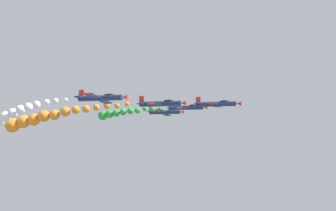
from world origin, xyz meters
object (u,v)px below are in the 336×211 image
object	(u,v)px
airplane_right_outer	(101,98)
airplane_lead	(217,104)
airplane_right_inner	(161,104)
airplane_left_inner	(187,108)
airplane_left_outer	(165,112)

from	to	relation	value
airplane_right_outer	airplane_lead	bearing A→B (deg)	136.58
airplane_right_outer	airplane_right_inner	bearing A→B (deg)	140.20
airplane_left_inner	airplane_left_outer	size ratio (longest dim) A/B	1.00
airplane_left_inner	airplane_left_outer	distance (m)	12.96
airplane_left_outer	airplane_lead	bearing A→B (deg)	41.10
airplane_left_inner	airplane_lead	bearing A→B (deg)	40.76
airplane_left_outer	airplane_right_outer	size ratio (longest dim) A/B	1.00
airplane_right_inner	airplane_right_outer	xyz separation A→B (m)	(10.57, -8.81, 0.45)
airplane_left_outer	airplane_right_outer	xyz separation A→B (m)	(41.17, -0.63, 0.13)
airplane_right_inner	airplane_right_outer	world-z (taller)	airplane_right_outer
airplane_right_inner	airplane_right_outer	distance (m)	13.77
airplane_left_inner	airplane_right_outer	world-z (taller)	airplane_left_inner
airplane_right_inner	airplane_right_outer	bearing A→B (deg)	-39.80
airplane_left_inner	airplane_right_outer	size ratio (longest dim) A/B	1.00
airplane_lead	airplane_left_outer	distance (m)	27.98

